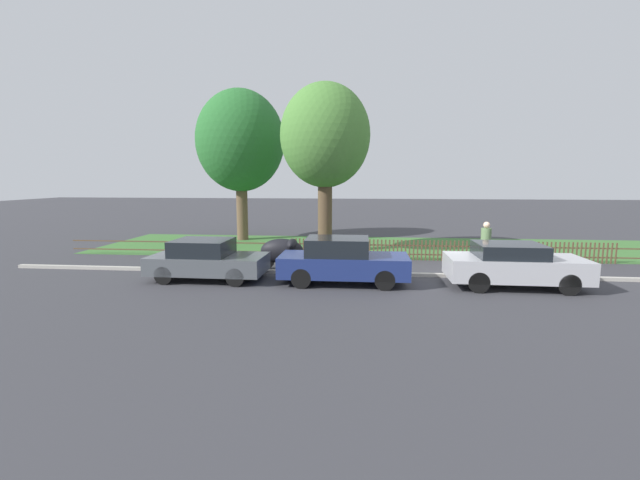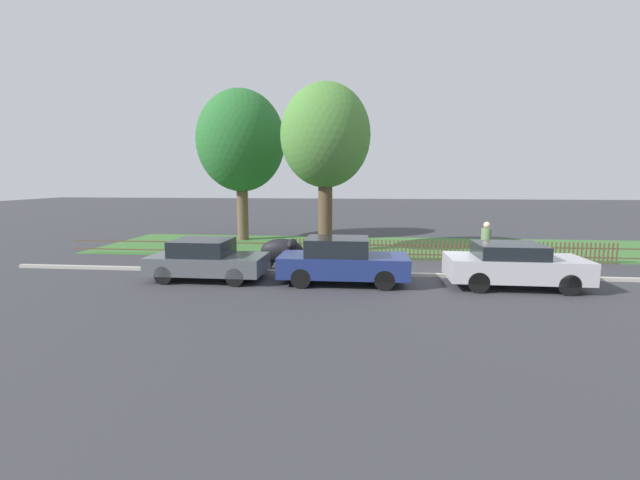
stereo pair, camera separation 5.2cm
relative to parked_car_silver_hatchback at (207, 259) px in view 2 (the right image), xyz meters
The scene contains 11 objects.
ground_plane 8.90m from the parked_car_silver_hatchback, ahead, with size 120.00×120.00×0.00m, color #38383D.
kerb_stone 8.91m from the parked_car_silver_hatchback, ahead, with size 33.46×0.20×0.12m, color #B2ADA3.
grass_strip 11.78m from the parked_car_silver_hatchback, 41.49° to the left, with size 33.46×7.05×0.01m, color #3D7033.
park_fence 9.79m from the parked_car_silver_hatchback, 25.91° to the left, with size 33.46×0.05×0.86m.
parked_car_silver_hatchback is the anchor object (origin of this frame).
parked_car_black_saloon 4.59m from the parked_car_silver_hatchback, ahead, with size 4.18×1.78×1.51m.
parked_car_navy_estate 9.98m from the parked_car_silver_hatchback, ahead, with size 4.16×1.89×1.39m.
covered_motorcycle 2.94m from the parked_car_silver_hatchback, 39.49° to the left, with size 1.87×0.87×1.18m.
tree_nearest_kerb 10.78m from the parked_car_silver_hatchback, 98.90° to the left, with size 4.80×4.80×8.23m.
tree_behind_motorcycle 8.21m from the parked_car_silver_hatchback, 59.20° to the left, with size 4.06×4.06×7.67m.
pedestrian_near_fence 10.14m from the parked_car_silver_hatchback, 14.45° to the left, with size 0.49×0.49×1.83m.
Camera 2 is at (-3.51, -14.85, 3.39)m, focal length 24.00 mm.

